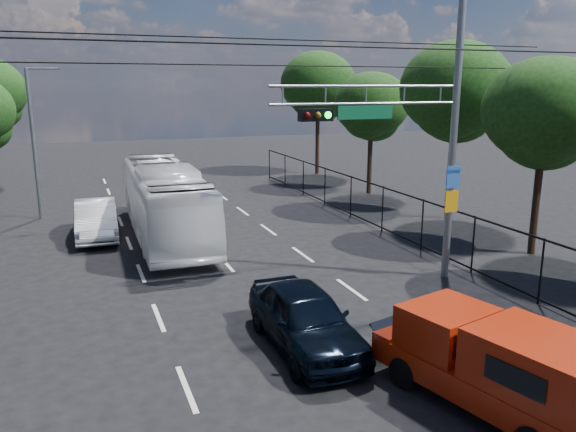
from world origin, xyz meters
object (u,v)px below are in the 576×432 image
signal_mast (422,120)px  navy_hatchback (305,318)px  white_bus (165,201)px  red_pickup (495,362)px  white_van (96,219)px

signal_mast → navy_hatchback: bearing=-149.0°
white_bus → navy_hatchback: bearing=-81.5°
red_pickup → navy_hatchback: bearing=122.7°
navy_hatchback → white_bus: 11.78m
navy_hatchback → red_pickup: bearing=-57.0°
white_bus → signal_mast: bearing=-50.7°
red_pickup → white_bus: white_bus is taller
navy_hatchback → white_van: (-4.24, 12.58, 0.00)m
navy_hatchback → white_bus: white_bus is taller
red_pickup → white_van: 17.69m
signal_mast → white_van: 14.09m
red_pickup → white_van: red_pickup is taller
signal_mast → white_van: (-9.43, 9.46, -4.47)m
red_pickup → white_van: (-6.68, 16.38, -0.23)m
white_van → navy_hatchback: bearing=-69.5°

